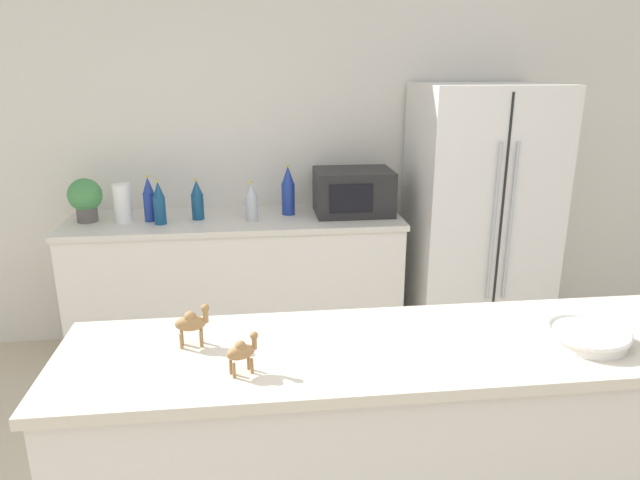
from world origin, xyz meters
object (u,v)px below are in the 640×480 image
(potted_plant, at_px, (85,198))
(camel_figurine_second, at_px, (242,351))
(refrigerator, at_px, (478,221))
(back_bottle_3, at_px, (197,200))
(paper_towel_roll, at_px, (123,203))
(back_bottle_2, at_px, (149,200))
(back_bottle_0, at_px, (288,191))
(fruit_bowl, at_px, (587,335))
(camel_figurine, at_px, (192,322))
(back_bottle_1, at_px, (159,203))
(microwave, at_px, (353,192))
(back_bottle_4, at_px, (251,202))

(potted_plant, distance_m, camel_figurine_second, 2.23)
(refrigerator, height_order, camel_figurine_second, refrigerator)
(refrigerator, bearing_deg, back_bottle_3, 178.55)
(paper_towel_roll, height_order, back_bottle_2, back_bottle_2)
(potted_plant, distance_m, back_bottle_2, 0.38)
(refrigerator, xyz_separation_m, paper_towel_roll, (-2.21, 0.03, 0.17))
(back_bottle_0, bearing_deg, back_bottle_3, -174.55)
(refrigerator, xyz_separation_m, camel_figurine_second, (-1.47, -1.95, 0.20))
(paper_towel_roll, xyz_separation_m, fruit_bowl, (1.81, -1.92, -0.02))
(paper_towel_roll, bearing_deg, camel_figurine_second, -69.64)
(back_bottle_0, bearing_deg, camel_figurine, -102.56)
(potted_plant, xyz_separation_m, back_bottle_1, (0.45, -0.11, -0.02))
(paper_towel_roll, distance_m, microwave, 1.41)
(potted_plant, height_order, back_bottle_4, potted_plant)
(potted_plant, bearing_deg, refrigerator, -1.53)
(refrigerator, distance_m, fruit_bowl, 1.94)
(potted_plant, xyz_separation_m, back_bottle_4, (0.99, -0.10, -0.03))
(fruit_bowl, xyz_separation_m, camel_figurine_second, (-1.07, -0.06, 0.04))
(camel_figurine, bearing_deg, refrigerator, 47.25)
(fruit_bowl, bearing_deg, paper_towel_roll, 133.23)
(refrigerator, bearing_deg, fruit_bowl, -102.02)
(back_bottle_2, distance_m, camel_figurine_second, 2.07)
(microwave, distance_m, back_bottle_4, 0.65)
(refrigerator, bearing_deg, microwave, 174.73)
(back_bottle_1, xyz_separation_m, back_bottle_3, (0.21, 0.09, -0.01))
(back_bottle_1, bearing_deg, refrigerator, 1.25)
(back_bottle_2, bearing_deg, camel_figurine_second, -73.69)
(back_bottle_3, bearing_deg, fruit_bowl, -54.69)
(potted_plant, height_order, back_bottle_3, potted_plant)
(back_bottle_2, bearing_deg, back_bottle_3, 1.91)
(back_bottle_4, xyz_separation_m, camel_figurine, (-0.18, -1.73, 0.04))
(back_bottle_4, xyz_separation_m, camel_figurine_second, (-0.03, -1.92, 0.03))
(camel_figurine_second, bearing_deg, back_bottle_2, 106.31)
(back_bottle_3, xyz_separation_m, back_bottle_4, (0.33, -0.08, -0.00))
(potted_plant, relative_size, camel_figurine_second, 2.18)
(fruit_bowl, bearing_deg, back_bottle_0, 112.25)
(back_bottle_2, xyz_separation_m, fruit_bowl, (1.65, -1.93, -0.03))
(back_bottle_0, bearing_deg, potted_plant, -178.45)
(back_bottle_3, height_order, camel_figurine_second, back_bottle_3)
(back_bottle_1, xyz_separation_m, back_bottle_4, (0.54, 0.01, -0.01))
(paper_towel_roll, distance_m, back_bottle_4, 0.77)
(potted_plant, bearing_deg, camel_figurine, -66.33)
(paper_towel_roll, height_order, back_bottle_4, back_bottle_4)
(potted_plant, xyz_separation_m, back_bottle_3, (0.66, -0.02, -0.03))
(back_bottle_2, relative_size, back_bottle_4, 1.14)
(paper_towel_roll, relative_size, back_bottle_1, 0.87)
(refrigerator, height_order, fruit_bowl, refrigerator)
(back_bottle_2, height_order, camel_figurine, back_bottle_2)
(refrigerator, relative_size, microwave, 3.58)
(paper_towel_roll, height_order, back_bottle_3, back_bottle_3)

